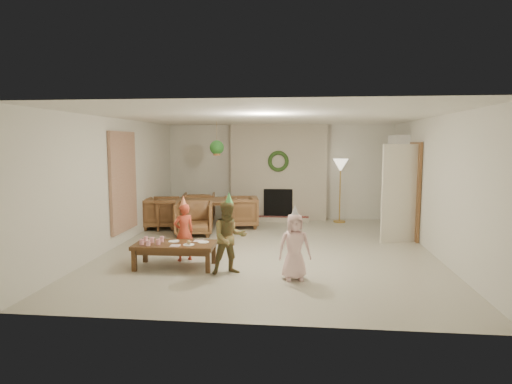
# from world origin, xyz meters

# --- Properties ---
(floor) EXTENTS (7.00, 7.00, 0.00)m
(floor) POSITION_xyz_m (0.00, 0.00, 0.00)
(floor) COLOR #B7B29E
(floor) RESTS_ON ground
(ceiling) EXTENTS (7.00, 7.00, 0.00)m
(ceiling) POSITION_xyz_m (0.00, 0.00, 2.50)
(ceiling) COLOR white
(ceiling) RESTS_ON wall_back
(wall_back) EXTENTS (7.00, 0.00, 7.00)m
(wall_back) POSITION_xyz_m (0.00, 3.50, 1.25)
(wall_back) COLOR silver
(wall_back) RESTS_ON floor
(wall_front) EXTENTS (7.00, 0.00, 7.00)m
(wall_front) POSITION_xyz_m (0.00, -3.50, 1.25)
(wall_front) COLOR silver
(wall_front) RESTS_ON floor
(wall_left) EXTENTS (0.00, 7.00, 7.00)m
(wall_left) POSITION_xyz_m (-3.00, 0.00, 1.25)
(wall_left) COLOR silver
(wall_left) RESTS_ON floor
(wall_right) EXTENTS (0.00, 7.00, 7.00)m
(wall_right) POSITION_xyz_m (3.00, 0.00, 1.25)
(wall_right) COLOR silver
(wall_right) RESTS_ON floor
(fireplace_mass) EXTENTS (2.50, 0.40, 2.50)m
(fireplace_mass) POSITION_xyz_m (0.00, 3.30, 1.25)
(fireplace_mass) COLOR #561A16
(fireplace_mass) RESTS_ON floor
(fireplace_hearth) EXTENTS (1.60, 0.30, 0.12)m
(fireplace_hearth) POSITION_xyz_m (0.00, 2.95, 0.06)
(fireplace_hearth) COLOR maroon
(fireplace_hearth) RESTS_ON floor
(fireplace_firebox) EXTENTS (0.75, 0.12, 0.75)m
(fireplace_firebox) POSITION_xyz_m (0.00, 3.12, 0.45)
(fireplace_firebox) COLOR black
(fireplace_firebox) RESTS_ON floor
(fireplace_wreath) EXTENTS (0.54, 0.10, 0.54)m
(fireplace_wreath) POSITION_xyz_m (0.00, 3.07, 1.55)
(fireplace_wreath) COLOR #214018
(fireplace_wreath) RESTS_ON fireplace_mass
(floor_lamp_base) EXTENTS (0.30, 0.30, 0.03)m
(floor_lamp_base) POSITION_xyz_m (1.58, 3.00, 0.02)
(floor_lamp_base) COLOR gold
(floor_lamp_base) RESTS_ON floor
(floor_lamp_post) EXTENTS (0.03, 0.03, 1.46)m
(floor_lamp_post) POSITION_xyz_m (1.58, 3.00, 0.76)
(floor_lamp_post) COLOR gold
(floor_lamp_post) RESTS_ON floor
(floor_lamp_shade) EXTENTS (0.39, 0.39, 0.32)m
(floor_lamp_shade) POSITION_xyz_m (1.58, 3.00, 1.46)
(floor_lamp_shade) COLOR beige
(floor_lamp_shade) RESTS_ON floor_lamp_post
(bookshelf_carcass) EXTENTS (0.30, 1.00, 2.20)m
(bookshelf_carcass) POSITION_xyz_m (2.84, 2.30, 1.10)
(bookshelf_carcass) COLOR white
(bookshelf_carcass) RESTS_ON floor
(bookshelf_shelf_a) EXTENTS (0.30, 0.92, 0.03)m
(bookshelf_shelf_a) POSITION_xyz_m (2.82, 2.30, 0.45)
(bookshelf_shelf_a) COLOR white
(bookshelf_shelf_a) RESTS_ON bookshelf_carcass
(bookshelf_shelf_b) EXTENTS (0.30, 0.92, 0.03)m
(bookshelf_shelf_b) POSITION_xyz_m (2.82, 2.30, 0.85)
(bookshelf_shelf_b) COLOR white
(bookshelf_shelf_b) RESTS_ON bookshelf_carcass
(bookshelf_shelf_c) EXTENTS (0.30, 0.92, 0.03)m
(bookshelf_shelf_c) POSITION_xyz_m (2.82, 2.30, 1.25)
(bookshelf_shelf_c) COLOR white
(bookshelf_shelf_c) RESTS_ON bookshelf_carcass
(bookshelf_shelf_d) EXTENTS (0.30, 0.92, 0.03)m
(bookshelf_shelf_d) POSITION_xyz_m (2.82, 2.30, 1.65)
(bookshelf_shelf_d) COLOR white
(bookshelf_shelf_d) RESTS_ON bookshelf_carcass
(books_row_lower) EXTENTS (0.20, 0.40, 0.24)m
(books_row_lower) POSITION_xyz_m (2.80, 2.15, 0.59)
(books_row_lower) COLOR #A6351E
(books_row_lower) RESTS_ON bookshelf_shelf_a
(books_row_mid) EXTENTS (0.20, 0.44, 0.24)m
(books_row_mid) POSITION_xyz_m (2.80, 2.35, 0.99)
(books_row_mid) COLOR navy
(books_row_mid) RESTS_ON bookshelf_shelf_b
(books_row_upper) EXTENTS (0.20, 0.36, 0.22)m
(books_row_upper) POSITION_xyz_m (2.80, 2.20, 1.38)
(books_row_upper) COLOR #B57F26
(books_row_upper) RESTS_ON bookshelf_shelf_c
(door_frame) EXTENTS (0.05, 0.86, 2.04)m
(door_frame) POSITION_xyz_m (2.96, 1.20, 1.02)
(door_frame) COLOR brown
(door_frame) RESTS_ON floor
(door_leaf) EXTENTS (0.77, 0.32, 2.00)m
(door_leaf) POSITION_xyz_m (2.58, 0.82, 1.00)
(door_leaf) COLOR beige
(door_leaf) RESTS_ON floor
(curtain_panel) EXTENTS (0.06, 1.20, 2.00)m
(curtain_panel) POSITION_xyz_m (-2.96, 0.20, 1.25)
(curtain_panel) COLOR tan
(curtain_panel) RESTS_ON wall_left
(dining_table) EXTENTS (2.07, 1.37, 0.67)m
(dining_table) POSITION_xyz_m (-1.88, 1.91, 0.34)
(dining_table) COLOR brown
(dining_table) RESTS_ON floor
(dining_chair_near) EXTENTS (0.92, 0.94, 0.74)m
(dining_chair_near) POSITION_xyz_m (-1.74, 1.08, 0.37)
(dining_chair_near) COLOR brown
(dining_chair_near) RESTS_ON floor
(dining_chair_far) EXTENTS (0.92, 0.94, 0.74)m
(dining_chair_far) POSITION_xyz_m (-2.02, 2.74, 0.37)
(dining_chair_far) COLOR brown
(dining_chair_far) RESTS_ON floor
(dining_chair_left) EXTENTS (0.94, 0.92, 0.74)m
(dining_chair_left) POSITION_xyz_m (-2.71, 1.77, 0.37)
(dining_chair_left) COLOR brown
(dining_chair_left) RESTS_ON floor
(dining_chair_right) EXTENTS (0.94, 0.92, 0.74)m
(dining_chair_right) POSITION_xyz_m (-0.85, 2.08, 0.37)
(dining_chair_right) COLOR brown
(dining_chair_right) RESTS_ON floor
(hanging_plant_cord) EXTENTS (0.01, 0.01, 0.70)m
(hanging_plant_cord) POSITION_xyz_m (-1.30, 1.50, 2.15)
(hanging_plant_cord) COLOR tan
(hanging_plant_cord) RESTS_ON ceiling
(hanging_plant_pot) EXTENTS (0.16, 0.16, 0.12)m
(hanging_plant_pot) POSITION_xyz_m (-1.30, 1.50, 1.80)
(hanging_plant_pot) COLOR brown
(hanging_plant_pot) RESTS_ON hanging_plant_cord
(hanging_plant_foliage) EXTENTS (0.32, 0.32, 0.32)m
(hanging_plant_foliage) POSITION_xyz_m (-1.30, 1.50, 1.92)
(hanging_plant_foliage) COLOR #1A4D19
(hanging_plant_foliage) RESTS_ON hanging_plant_pot
(coffee_table_top) EXTENTS (1.32, 0.69, 0.06)m
(coffee_table_top) POSITION_xyz_m (-1.44, -1.39, 0.37)
(coffee_table_top) COLOR #52341B
(coffee_table_top) RESTS_ON floor
(coffee_table_apron) EXTENTS (1.22, 0.58, 0.08)m
(coffee_table_apron) POSITION_xyz_m (-1.44, -1.39, 0.30)
(coffee_table_apron) COLOR #52341B
(coffee_table_apron) RESTS_ON floor
(coffee_leg_fl) EXTENTS (0.07, 0.07, 0.34)m
(coffee_leg_fl) POSITION_xyz_m (-2.02, -1.68, 0.17)
(coffee_leg_fl) COLOR #52341B
(coffee_leg_fl) RESTS_ON floor
(coffee_leg_fr) EXTENTS (0.07, 0.07, 0.34)m
(coffee_leg_fr) POSITION_xyz_m (-0.84, -1.64, 0.17)
(coffee_leg_fr) COLOR #52341B
(coffee_leg_fr) RESTS_ON floor
(coffee_leg_bl) EXTENTS (0.07, 0.07, 0.34)m
(coffee_leg_bl) POSITION_xyz_m (-2.04, -1.14, 0.17)
(coffee_leg_bl) COLOR #52341B
(coffee_leg_bl) RESTS_ON floor
(coffee_leg_br) EXTENTS (0.07, 0.07, 0.34)m
(coffee_leg_br) POSITION_xyz_m (-0.86, -1.11, 0.17)
(coffee_leg_br) COLOR #52341B
(coffee_leg_br) RESTS_ON floor
(cup_a) EXTENTS (0.07, 0.07, 0.09)m
(cup_a) POSITION_xyz_m (-1.94, -1.56, 0.45)
(cup_a) COLOR white
(cup_a) RESTS_ON coffee_table_top
(cup_b) EXTENTS (0.07, 0.07, 0.09)m
(cup_b) POSITION_xyz_m (-1.94, -1.36, 0.45)
(cup_b) COLOR white
(cup_b) RESTS_ON coffee_table_top
(cup_c) EXTENTS (0.07, 0.07, 0.09)m
(cup_c) POSITION_xyz_m (-1.82, -1.60, 0.45)
(cup_c) COLOR white
(cup_c) RESTS_ON coffee_table_top
(cup_d) EXTENTS (0.07, 0.07, 0.09)m
(cup_d) POSITION_xyz_m (-1.82, -1.40, 0.45)
(cup_d) COLOR white
(cup_d) RESTS_ON coffee_table_top
(cup_e) EXTENTS (0.07, 0.07, 0.09)m
(cup_e) POSITION_xyz_m (-1.68, -1.52, 0.45)
(cup_e) COLOR white
(cup_e) RESTS_ON coffee_table_top
(cup_f) EXTENTS (0.07, 0.07, 0.09)m
(cup_f) POSITION_xyz_m (-1.68, -1.32, 0.45)
(cup_f) COLOR white
(cup_f) RESTS_ON coffee_table_top
(plate_a) EXTENTS (0.19, 0.19, 0.01)m
(plate_a) POSITION_xyz_m (-1.49, -1.28, 0.40)
(plate_a) COLOR white
(plate_a) RESTS_ON coffee_table_top
(plate_b) EXTENTS (0.19, 0.19, 0.01)m
(plate_b) POSITION_xyz_m (-1.19, -1.49, 0.40)
(plate_b) COLOR white
(plate_b) RESTS_ON coffee_table_top
(plate_c) EXTENTS (0.19, 0.19, 0.01)m
(plate_c) POSITION_xyz_m (-0.99, -1.28, 0.40)
(plate_c) COLOR white
(plate_c) RESTS_ON coffee_table_top
(food_scoop) EXTENTS (0.07, 0.07, 0.07)m
(food_scoop) POSITION_xyz_m (-1.19, -1.49, 0.44)
(food_scoop) COLOR tan
(food_scoop) RESTS_ON plate_b
(napkin_left) EXTENTS (0.15, 0.15, 0.01)m
(napkin_left) POSITION_xyz_m (-1.39, -1.57, 0.40)
(napkin_left) COLOR #DAA1AA
(napkin_left) RESTS_ON coffee_table_top
(napkin_right) EXTENTS (0.15, 0.15, 0.01)m
(napkin_right) POSITION_xyz_m (-1.10, -1.20, 0.40)
(napkin_right) COLOR #DAA1AA
(napkin_right) RESTS_ON coffee_table_top
(child_red) EXTENTS (0.43, 0.40, 0.99)m
(child_red) POSITION_xyz_m (-1.40, -0.98, 0.50)
(child_red) COLOR #BC3E28
(child_red) RESTS_ON floor
(party_hat_red) EXTENTS (0.17, 0.17, 0.19)m
(party_hat_red) POSITION_xyz_m (-1.40, -0.98, 1.04)
(party_hat_red) COLOR #EEBE4F
(party_hat_red) RESTS_ON child_red
(child_plaid) EXTENTS (0.68, 0.61, 1.14)m
(child_plaid) POSITION_xyz_m (-0.50, -1.65, 0.57)
(child_plaid) COLOR brown
(child_plaid) RESTS_ON floor
(party_hat_plaid) EXTENTS (0.14, 0.14, 0.19)m
(party_hat_plaid) POSITION_xyz_m (-0.50, -1.65, 1.19)
(party_hat_plaid) COLOR #4FBA5B
(party_hat_plaid) RESTS_ON child_plaid
(child_pink) EXTENTS (0.54, 0.40, 0.99)m
(child_pink) POSITION_xyz_m (0.51, -1.83, 0.50)
(child_pink) COLOR #FCCACA
(child_pink) RESTS_ON floor
(party_hat_pink) EXTENTS (0.13, 0.13, 0.18)m
(party_hat_pink) POSITION_xyz_m (0.51, -1.83, 1.03)
(party_hat_pink) COLOR silver
(party_hat_pink) RESTS_ON child_pink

